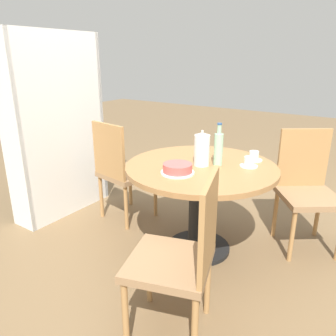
% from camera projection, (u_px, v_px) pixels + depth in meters
% --- Properties ---
extents(ground_plane, '(14.00, 14.00, 0.00)m').
position_uv_depth(ground_plane, '(198.00, 249.00, 2.61)').
color(ground_plane, brown).
extents(dining_table, '(1.11, 1.11, 0.70)m').
position_uv_depth(dining_table, '(201.00, 187.00, 2.44)').
color(dining_table, black).
rests_on(dining_table, ground_plane).
extents(chair_a, '(0.53, 0.53, 0.92)m').
position_uv_depth(chair_a, '(182.00, 256.00, 1.67)').
color(chair_a, '#A87A47').
rests_on(chair_a, ground_plane).
extents(chair_b, '(0.59, 0.59, 0.92)m').
position_uv_depth(chair_b, '(307.00, 187.00, 2.54)').
color(chair_b, '#A87A47').
rests_on(chair_b, ground_plane).
extents(chair_c, '(0.48, 0.48, 0.92)m').
position_uv_depth(chair_c, '(122.00, 169.00, 2.94)').
color(chair_c, '#A87A47').
rests_on(chair_c, ground_plane).
extents(bookshelf, '(0.93, 0.28, 1.67)m').
position_uv_depth(bookshelf, '(59.00, 132.00, 3.03)').
color(bookshelf, silver).
rests_on(bookshelf, ground_plane).
extents(coffee_pot, '(0.11, 0.11, 0.26)m').
position_uv_depth(coffee_pot, '(202.00, 149.00, 2.34)').
color(coffee_pot, white).
rests_on(coffee_pot, dining_table).
extents(water_bottle, '(0.07, 0.07, 0.31)m').
position_uv_depth(water_bottle, '(218.00, 148.00, 2.34)').
color(water_bottle, '#99C6A3').
rests_on(water_bottle, dining_table).
extents(cake_main, '(0.23, 0.23, 0.07)m').
position_uv_depth(cake_main, '(178.00, 169.00, 2.20)').
color(cake_main, white).
rests_on(cake_main, dining_table).
extents(cup_a, '(0.13, 0.13, 0.07)m').
position_uv_depth(cup_a, '(254.00, 157.00, 2.48)').
color(cup_a, silver).
rests_on(cup_a, dining_table).
extents(cup_b, '(0.13, 0.13, 0.07)m').
position_uv_depth(cup_b, '(249.00, 163.00, 2.34)').
color(cup_b, silver).
rests_on(cup_b, dining_table).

